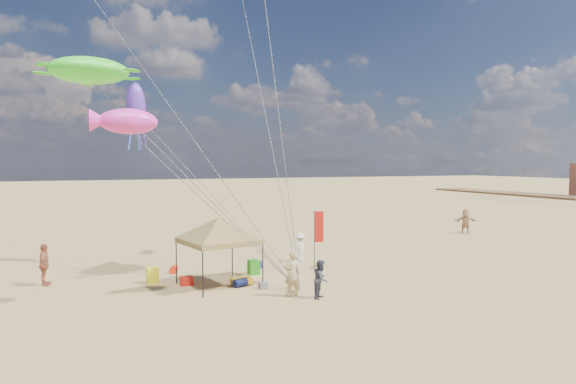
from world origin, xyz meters
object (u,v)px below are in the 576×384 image
Objects in this scene: chair_green at (254,267)px; beach_cart at (242,281)px; canopy_tent at (218,220)px; person_far_c at (466,221)px; person_far_a at (44,265)px; person_near_c at (300,247)px; feather_flag at (318,231)px; person_near_a at (292,274)px; cooler_red at (186,281)px; cooler_blue at (256,265)px; chair_yellow at (153,276)px; person_near_b at (321,279)px.

chair_green reaches higher than beach_cart.
canopy_tent is 2.98× the size of person_far_c.
person_near_c is at bearing -81.29° from person_far_a.
canopy_tent is 7.86× the size of chair_green.
feather_flag is 4.91m from person_near_a.
person_near_c is at bearing -133.21° from person_far_c.
cooler_red is 4.50m from cooler_blue.
chair_green is at bearing -91.78° from person_near_a.
person_near_a reaches higher than person_near_c.
person_near_a is (0.11, -4.40, 0.57)m from chair_green.
person_near_a reaches higher than person_far_a.
canopy_tent is 3.59× the size of person_near_c.
chair_yellow is (-5.26, -1.23, 0.16)m from cooler_blue.
beach_cart is at bearing -122.68° from chair_green.
person_near_a reaches higher than chair_green.
person_near_b is 12.07m from person_far_a.
cooler_red is 0.77× the size of chair_yellow.
person_near_b and person_near_c have the same top height.
canopy_tent reaches higher than cooler_red.
feather_flag is 4.81m from beach_cart.
chair_yellow is 4.64m from person_far_a.
beach_cart is 0.49× the size of person_near_a.
beach_cart is at bearing -28.24° from chair_yellow.
person_near_c is (4.55, 3.89, 0.57)m from beach_cart.
person_far_a is (-7.92, 3.29, 0.72)m from beach_cart.
beach_cart is 0.59× the size of person_near_b.
canopy_tent is at bearing -144.10° from chair_green.
chair_yellow is 6.58m from person_near_a.
cooler_red is 1.61m from chair_yellow.
canopy_tent is 6.88m from person_near_c.
canopy_tent is at bearing 22.24° from person_near_c.
person_far_c is (21.32, 8.41, -1.96)m from canopy_tent.
feather_flag is 3.37× the size of beach_cart.
person_far_a reaches higher than chair_yellow.
cooler_red is at bearing -177.93° from feather_flag.
cooler_blue is 0.29× the size of person_near_a.
cooler_red is (-6.50, -0.24, -1.84)m from feather_flag.
cooler_red is 0.29× the size of person_near_a.
feather_flag is 12.43m from person_far_a.
cooler_red is at bearing -106.24° from person_far_a.
person_far_a reaches higher than person_near_c.
feather_flag is 1.98× the size of person_near_b.
person_near_c is at bearing 84.19° from feather_flag.
person_near_b reaches higher than chair_yellow.
cooler_red is 1.00× the size of cooler_blue.
canopy_tent reaches higher than feather_flag.
person_far_a is at bearing -139.33° from person_far_c.
beach_cart is at bearing -106.61° from person_far_a.
person_near_c reaches higher than chair_green.
person_far_a is (-12.20, 2.09, -1.10)m from feather_flag.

